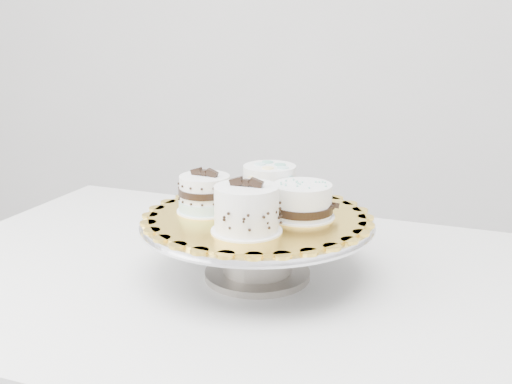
% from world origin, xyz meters
% --- Properties ---
extents(table, '(1.35, 0.98, 0.75)m').
position_xyz_m(table, '(0.06, 0.26, 0.68)').
color(table, silver).
rests_on(table, floor).
extents(cake_stand, '(0.41, 0.41, 0.11)m').
position_xyz_m(cake_stand, '(0.09, 0.26, 0.83)').
color(cake_stand, gray).
rests_on(cake_stand, table).
extents(cake_board, '(0.44, 0.44, 0.01)m').
position_xyz_m(cake_board, '(0.09, 0.26, 0.86)').
color(cake_board, gold).
rests_on(cake_board, cake_stand).
extents(cake_swirl, '(0.11, 0.11, 0.09)m').
position_xyz_m(cake_swirl, '(0.09, 0.18, 0.90)').
color(cake_swirl, white).
rests_on(cake_swirl, cake_board).
extents(cake_banded, '(0.10, 0.10, 0.08)m').
position_xyz_m(cake_banded, '(-0.01, 0.26, 0.90)').
color(cake_banded, white).
rests_on(cake_banded, cake_board).
extents(cake_dots, '(0.12, 0.12, 0.07)m').
position_xyz_m(cake_dots, '(0.09, 0.34, 0.90)').
color(cake_dots, white).
rests_on(cake_dots, cake_board).
extents(cake_ribbon, '(0.13, 0.13, 0.06)m').
position_xyz_m(cake_ribbon, '(0.17, 0.27, 0.89)').
color(cake_ribbon, white).
rests_on(cake_ribbon, cake_board).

